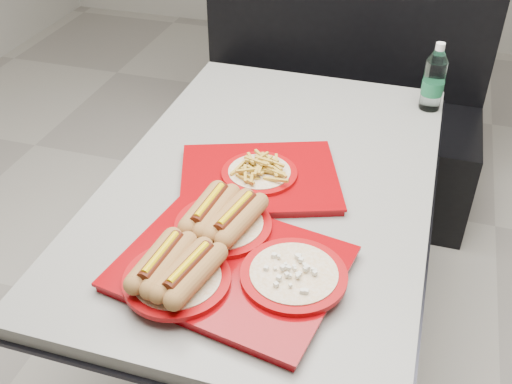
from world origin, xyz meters
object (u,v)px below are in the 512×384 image
(booth_bench, at_px, (334,110))
(water_bottle, at_px, (434,81))
(tray_near, at_px, (224,257))
(tray_far, at_px, (259,175))
(diner_table, at_px, (270,223))

(booth_bench, distance_m, water_bottle, 0.81)
(tray_near, xyz_separation_m, tray_far, (-0.02, 0.36, -0.01))
(diner_table, height_order, booth_bench, booth_bench)
(diner_table, bearing_deg, booth_bench, 90.00)
(booth_bench, height_order, water_bottle, booth_bench)
(booth_bench, bearing_deg, tray_near, -90.19)
(diner_table, distance_m, tray_far, 0.19)
(tray_near, height_order, water_bottle, water_bottle)
(diner_table, relative_size, water_bottle, 6.08)
(water_bottle, bearing_deg, tray_far, -126.19)
(booth_bench, height_order, tray_far, booth_bench)
(diner_table, distance_m, water_bottle, 0.74)
(diner_table, relative_size, tray_far, 2.68)
(booth_bench, xyz_separation_m, water_bottle, (0.40, -0.53, 0.45))
(booth_bench, relative_size, tray_near, 2.41)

